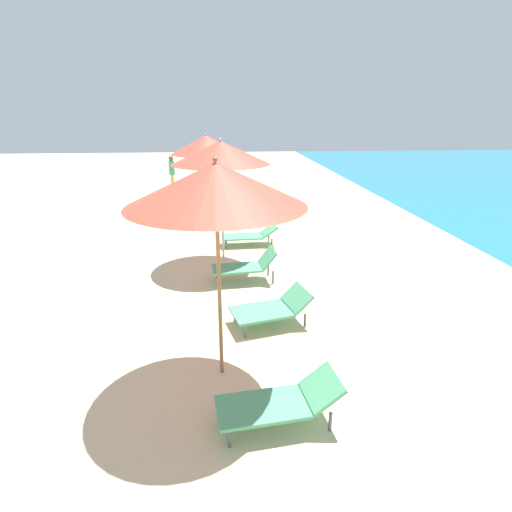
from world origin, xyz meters
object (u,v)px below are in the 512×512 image
at_px(umbrella_farthest, 206,145).
at_px(lounger_third_inland, 280,402).
at_px(lounger_third_shoreside, 272,308).
at_px(lounger_farthest_inland, 241,213).
at_px(lounger_fourth_shoreside, 250,235).
at_px(lounger_fourth_inland, 246,265).
at_px(lounger_farthest_shoreside, 221,199).
at_px(umbrella_third, 216,185).
at_px(umbrella_fourth, 221,153).
at_px(person_walking_near, 172,171).
at_px(beach_ball, 225,193).

bearing_deg(umbrella_farthest, lounger_third_inland, -83.99).
bearing_deg(lounger_third_shoreside, lounger_farthest_inland, -102.68).
height_order(lounger_fourth_shoreside, lounger_fourth_inland, lounger_fourth_inland).
xyz_separation_m(lounger_fourth_inland, lounger_farthest_shoreside, (-0.50, 7.07, -0.06)).
relative_size(umbrella_third, lounger_farthest_shoreside, 2.24).
bearing_deg(lounger_third_inland, umbrella_fourth, -90.86).
xyz_separation_m(umbrella_farthest, lounger_farthest_inland, (1.04, -0.97, -2.01)).
height_order(lounger_farthest_shoreside, lounger_farthest_inland, lounger_farthest_inland).
distance_m(lounger_third_shoreside, lounger_fourth_shoreside, 4.19).
relative_size(lounger_fourth_inland, person_walking_near, 0.86).
xyz_separation_m(lounger_fourth_shoreside, beach_ball, (-0.60, 6.41, -0.14)).
bearing_deg(umbrella_third, lounger_third_inland, -57.11).
bearing_deg(beach_ball, lounger_fourth_inland, -87.72).
xyz_separation_m(lounger_third_shoreside, umbrella_farthest, (-1.22, 7.62, 2.00)).
height_order(lounger_fourth_inland, person_walking_near, person_walking_near).
xyz_separation_m(umbrella_third, person_walking_near, (-2.03, 12.98, -1.58)).
bearing_deg(lounger_third_inland, beach_ball, -95.02).
height_order(umbrella_third, lounger_fourth_inland, umbrella_third).
bearing_deg(lounger_fourth_inland, lounger_farthest_inland, -97.01).
xyz_separation_m(lounger_third_shoreside, lounger_fourth_shoreside, (-0.06, 4.19, -0.01)).
bearing_deg(umbrella_third, lounger_farthest_shoreside, 89.93).
relative_size(lounger_third_shoreside, lounger_farthest_shoreside, 1.09).
distance_m(umbrella_third, lounger_third_inland, 2.52).
relative_size(lounger_fourth_inland, umbrella_farthest, 0.50).
relative_size(umbrella_farthest, lounger_farthest_inland, 2.06).
bearing_deg(beach_ball, umbrella_third, -90.80).
bearing_deg(umbrella_farthest, umbrella_third, -87.45).
height_order(lounger_third_inland, lounger_farthest_inland, lounger_farthest_inland).
distance_m(lounger_third_shoreside, beach_ball, 10.63).
height_order(lounger_farthest_shoreside, beach_ball, lounger_farthest_shoreside).
xyz_separation_m(lounger_third_shoreside, lounger_farthest_shoreside, (-0.81, 8.89, -0.01)).
bearing_deg(umbrella_third, lounger_farthest_inland, 85.36).
bearing_deg(lounger_fourth_shoreside, beach_ball, -87.89).
distance_m(lounger_third_inland, lounger_fourth_inland, 4.07).
distance_m(umbrella_third, lounger_fourth_inland, 3.80).
bearing_deg(umbrella_third, umbrella_fourth, 89.19).
bearing_deg(umbrella_third, lounger_third_shoreside, 56.58).
bearing_deg(beach_ball, person_walking_near, 152.87).
distance_m(umbrella_fourth, lounger_farthest_inland, 4.26).
bearing_deg(lounger_third_shoreside, beach_ball, -100.71).
bearing_deg(lounger_farthest_shoreside, umbrella_third, 88.09).
distance_m(lounger_third_inland, umbrella_farthest, 10.12).
relative_size(lounger_third_shoreside, lounger_fourth_inland, 1.04).
xyz_separation_m(lounger_third_shoreside, person_walking_near, (-2.86, 11.73, 0.64)).
bearing_deg(lounger_fourth_shoreside, umbrella_third, 78.71).
height_order(lounger_fourth_inland, umbrella_farthest, umbrella_farthest).
distance_m(umbrella_fourth, lounger_farthest_shoreside, 6.24).
relative_size(lounger_third_inland, lounger_farthest_shoreside, 1.13).
bearing_deg(lounger_third_shoreside, umbrella_third, 42.31).
bearing_deg(lounger_fourth_shoreside, lounger_farthest_shoreside, -84.12).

